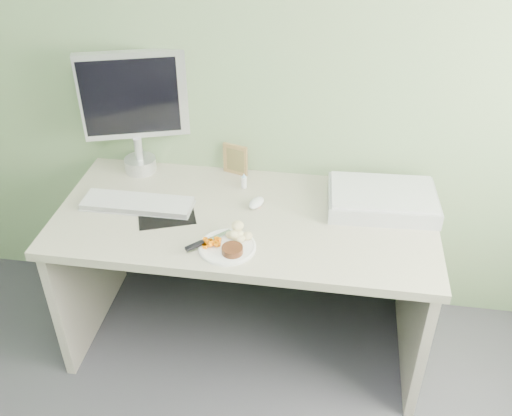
# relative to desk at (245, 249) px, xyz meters

# --- Properties ---
(wall_back) EXTENTS (3.50, 0.00, 3.50)m
(wall_back) POSITION_rel_desk_xyz_m (0.00, 0.38, 0.80)
(wall_back) COLOR #6D805A
(wall_back) RESTS_ON floor
(desk) EXTENTS (1.60, 0.75, 0.73)m
(desk) POSITION_rel_desk_xyz_m (0.00, 0.00, 0.00)
(desk) COLOR #BEB79F
(desk) RESTS_ON floor
(plate) EXTENTS (0.23, 0.23, 0.01)m
(plate) POSITION_rel_desk_xyz_m (-0.03, -0.23, 0.19)
(plate) COLOR white
(plate) RESTS_ON desk
(steak) EXTENTS (0.09, 0.09, 0.03)m
(steak) POSITION_rel_desk_xyz_m (-0.00, -0.27, 0.21)
(steak) COLOR black
(steak) RESTS_ON plate
(potato_pile) EXTENTS (0.10, 0.07, 0.05)m
(potato_pile) POSITION_rel_desk_xyz_m (0.00, -0.17, 0.22)
(potato_pile) COLOR tan
(potato_pile) RESTS_ON plate
(carrot_heap) EXTENTS (0.07, 0.06, 0.04)m
(carrot_heap) POSITION_rel_desk_xyz_m (-0.09, -0.23, 0.21)
(carrot_heap) COLOR orange
(carrot_heap) RESTS_ON plate
(steak_knife) EXTENTS (0.16, 0.16, 0.01)m
(steak_knife) POSITION_rel_desk_xyz_m (-0.13, -0.24, 0.21)
(steak_knife) COLOR silver
(steak_knife) RESTS_ON plate
(mousepad) EXTENTS (0.29, 0.28, 0.00)m
(mousepad) POSITION_rel_desk_xyz_m (-0.33, -0.03, 0.18)
(mousepad) COLOR black
(mousepad) RESTS_ON desk
(keyboard) EXTENTS (0.47, 0.14, 0.02)m
(keyboard) POSITION_rel_desk_xyz_m (-0.47, -0.00, 0.20)
(keyboard) COLOR white
(keyboard) RESTS_ON desk
(computer_mouse) EXTENTS (0.08, 0.11, 0.03)m
(computer_mouse) POSITION_rel_desk_xyz_m (0.04, 0.08, 0.20)
(computer_mouse) COLOR white
(computer_mouse) RESTS_ON desk
(photo_frame) EXTENTS (0.12, 0.05, 0.15)m
(photo_frame) POSITION_rel_desk_xyz_m (-0.10, 0.33, 0.26)
(photo_frame) COLOR #A6814D
(photo_frame) RESTS_ON desk
(eyedrop_bottle) EXTENTS (0.03, 0.03, 0.07)m
(eyedrop_bottle) POSITION_rel_desk_xyz_m (-0.04, 0.22, 0.22)
(eyedrop_bottle) COLOR white
(eyedrop_bottle) RESTS_ON desk
(scanner) EXTENTS (0.47, 0.33, 0.07)m
(scanner) POSITION_rel_desk_xyz_m (0.57, 0.15, 0.22)
(scanner) COLOR #A9ACB0
(scanner) RESTS_ON desk
(monitor) EXTENTS (0.46, 0.19, 0.57)m
(monitor) POSITION_rel_desk_xyz_m (-0.55, 0.32, 0.50)
(monitor) COLOR silver
(monitor) RESTS_ON desk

